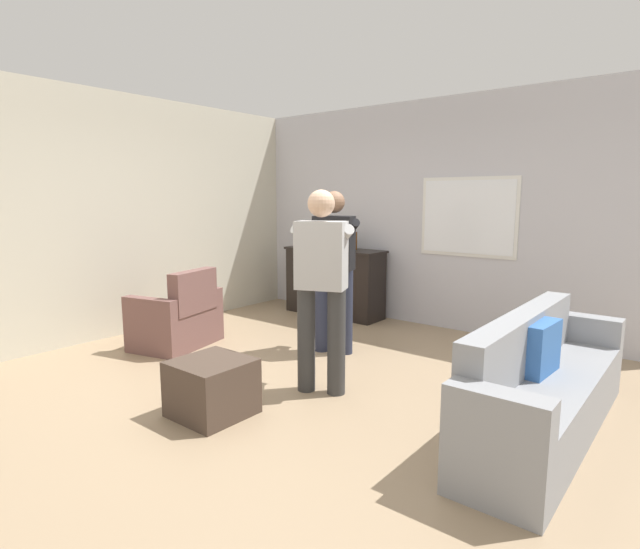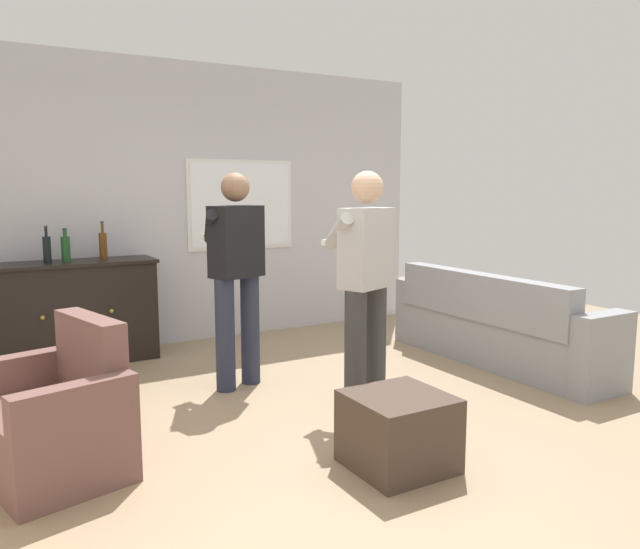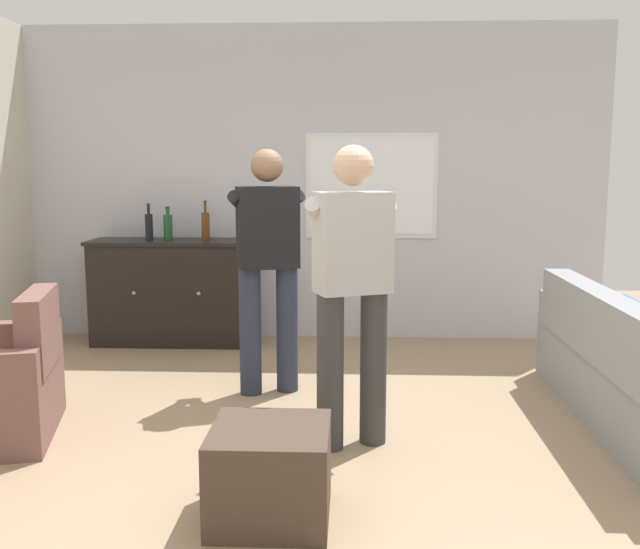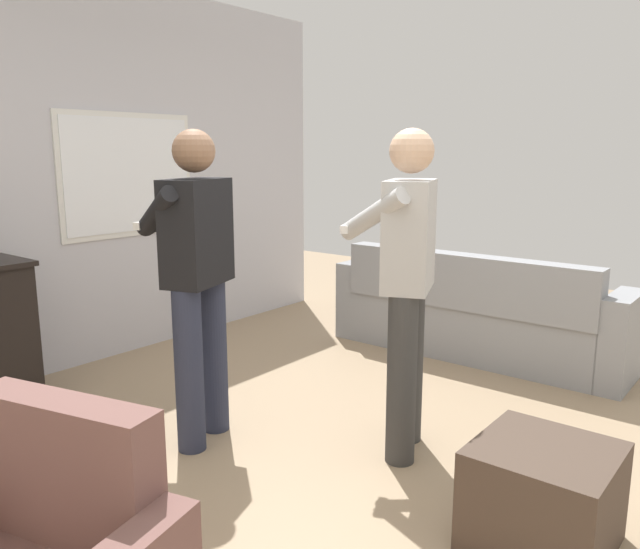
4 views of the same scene
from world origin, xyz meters
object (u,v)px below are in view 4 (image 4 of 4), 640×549
object	(u,v)px
couch	(472,317)
ottoman	(543,496)
person_standing_left	(196,273)
person_standing_right	(406,278)

from	to	relation	value
couch	ottoman	bearing A→B (deg)	-148.23
couch	person_standing_left	xyz separation A→B (m)	(-2.23, 0.56, 0.62)
person_standing_right	person_standing_left	bearing A→B (deg)	121.68
person_standing_left	person_standing_right	xyz separation A→B (m)	(0.58, -0.93, 0.00)
ottoman	person_standing_right	bearing A→B (deg)	67.63
ottoman	person_standing_left	world-z (taller)	person_standing_left
ottoman	person_standing_right	distance (m)	1.19
ottoman	person_standing_left	distance (m)	1.96
ottoman	person_standing_right	world-z (taller)	person_standing_right
couch	person_standing_right	world-z (taller)	person_standing_right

